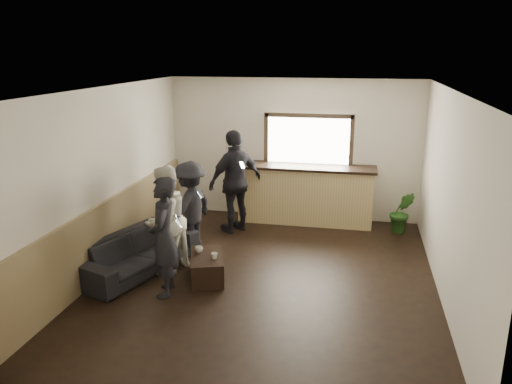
% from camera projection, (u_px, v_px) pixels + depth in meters
% --- Properties ---
extents(ground, '(5.00, 6.00, 0.01)m').
position_uv_depth(ground, '(265.00, 278.00, 7.54)').
color(ground, black).
extents(room_shell, '(5.01, 6.01, 2.80)m').
position_uv_depth(room_shell, '(216.00, 182.00, 7.28)').
color(room_shell, silver).
rests_on(room_shell, ground).
extents(bar_counter, '(2.70, 0.68, 2.13)m').
position_uv_depth(bar_counter, '(306.00, 191.00, 9.84)').
color(bar_counter, tan).
rests_on(bar_counter, ground).
extents(sofa, '(1.43, 2.20, 0.60)m').
position_uv_depth(sofa, '(138.00, 252.00, 7.72)').
color(sofa, black).
rests_on(sofa, ground).
extents(coffee_table, '(0.71, 0.94, 0.37)m').
position_uv_depth(coffee_table, '(207.00, 267.00, 7.48)').
color(coffee_table, black).
rests_on(coffee_table, ground).
extents(cup_a, '(0.12, 0.12, 0.09)m').
position_uv_depth(cup_a, '(199.00, 249.00, 7.53)').
color(cup_a, silver).
rests_on(cup_a, coffee_table).
extents(cup_b, '(0.12, 0.12, 0.09)m').
position_uv_depth(cup_b, '(214.00, 256.00, 7.30)').
color(cup_b, silver).
rests_on(cup_b, coffee_table).
extents(potted_plant, '(0.48, 0.40, 0.80)m').
position_uv_depth(potted_plant, '(402.00, 212.00, 9.31)').
color(potted_plant, '#2D6623').
rests_on(potted_plant, ground).
extents(person_a, '(0.53, 0.69, 1.69)m').
position_uv_depth(person_a, '(164.00, 237.00, 6.85)').
color(person_a, black).
rests_on(person_a, ground).
extents(person_b, '(0.83, 0.96, 1.68)m').
position_uv_depth(person_b, '(165.00, 220.00, 7.55)').
color(person_b, silver).
rests_on(person_b, ground).
extents(person_c, '(0.85, 1.13, 1.56)m').
position_uv_depth(person_c, '(190.00, 207.00, 8.35)').
color(person_c, black).
rests_on(person_c, ground).
extents(person_d, '(1.09, 1.16, 1.93)m').
position_uv_depth(person_d, '(235.00, 182.00, 9.26)').
color(person_d, black).
rests_on(person_d, ground).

